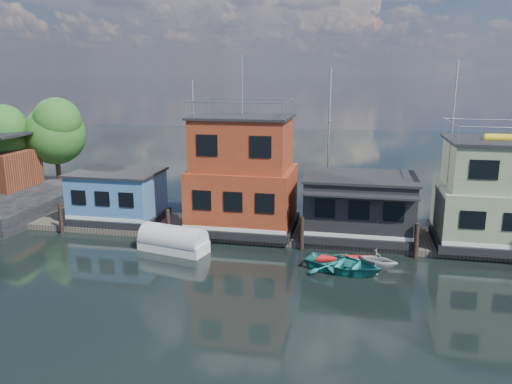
% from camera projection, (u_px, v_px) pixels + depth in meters
% --- Properties ---
extents(ground, '(160.00, 160.00, 0.00)m').
position_uv_depth(ground, '(367.00, 326.00, 22.46)').
color(ground, black).
rests_on(ground, ground).
extents(dock, '(48.00, 5.00, 0.40)m').
position_uv_depth(dock, '(365.00, 237.00, 33.84)').
color(dock, '#595147').
rests_on(dock, ground).
extents(houseboat_blue, '(6.40, 4.90, 3.66)m').
position_uv_depth(houseboat_blue, '(118.00, 196.00, 36.87)').
color(houseboat_blue, black).
rests_on(houseboat_blue, dock).
extents(houseboat_red, '(7.40, 5.90, 11.86)m').
position_uv_depth(houseboat_red, '(243.00, 176.00, 34.58)').
color(houseboat_red, black).
rests_on(houseboat_red, dock).
extents(houseboat_dark, '(7.40, 6.10, 4.06)m').
position_uv_depth(houseboat_dark, '(359.00, 205.00, 33.40)').
color(houseboat_dark, black).
rests_on(houseboat_dark, dock).
extents(houseboat_green, '(8.40, 5.90, 7.03)m').
position_uv_depth(houseboat_green, '(505.00, 195.00, 31.40)').
color(houseboat_green, black).
rests_on(houseboat_green, dock).
extents(pilings, '(42.28, 0.28, 2.20)m').
position_uv_depth(pilings, '(360.00, 237.00, 31.03)').
color(pilings, '#2D2116').
rests_on(pilings, ground).
extents(background_masts, '(36.40, 0.16, 12.00)m').
position_uv_depth(background_masts, '(433.00, 148.00, 37.37)').
color(background_masts, silver).
rests_on(background_masts, ground).
extents(shore, '(12.40, 15.72, 8.24)m').
position_uv_depth(shore, '(1.00, 162.00, 42.69)').
color(shore, black).
rests_on(shore, ground).
extents(red_kayak, '(3.47, 0.97, 0.50)m').
position_uv_depth(red_kayak, '(344.00, 259.00, 29.77)').
color(red_kayak, red).
rests_on(red_kayak, ground).
extents(dinghy_teal, '(5.13, 4.29, 0.91)m').
position_uv_depth(dinghy_teal, '(343.00, 264.00, 28.44)').
color(dinghy_teal, teal).
rests_on(dinghy_teal, ground).
extents(tarp_runabout, '(4.69, 2.69, 1.79)m').
position_uv_depth(tarp_runabout, '(173.00, 241.00, 31.67)').
color(tarp_runabout, silver).
rests_on(tarp_runabout, ground).
extents(dinghy_white, '(2.80, 2.59, 1.22)m').
position_uv_depth(dinghy_white, '(378.00, 259.00, 28.72)').
color(dinghy_white, silver).
rests_on(dinghy_white, ground).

